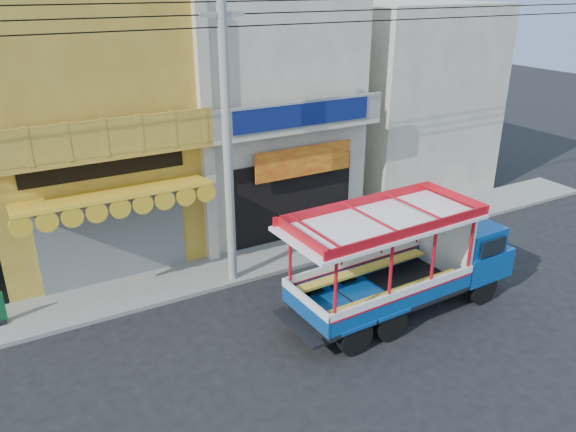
# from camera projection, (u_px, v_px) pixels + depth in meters

# --- Properties ---
(ground) EXTENTS (90.00, 90.00, 0.00)m
(ground) POSITION_uv_depth(u_px,v_px,m) (320.00, 326.00, 14.74)
(ground) COLOR black
(ground) RESTS_ON ground
(sidewalk) EXTENTS (30.00, 2.00, 0.12)m
(sidewalk) POSITION_uv_depth(u_px,v_px,m) (253.00, 262.00, 17.93)
(sidewalk) COLOR slate
(sidewalk) RESTS_ON ground
(shophouse_left) EXTENTS (6.00, 7.50, 8.24)m
(shophouse_left) POSITION_uv_depth(u_px,v_px,m) (81.00, 127.00, 17.73)
(shophouse_left) COLOR #AC7826
(shophouse_left) RESTS_ON ground
(shophouse_right) EXTENTS (6.00, 6.75, 8.24)m
(shophouse_right) POSITION_uv_depth(u_px,v_px,m) (252.00, 107.00, 20.45)
(shophouse_right) COLOR #AFA290
(shophouse_right) RESTS_ON ground
(party_pilaster) EXTENTS (0.35, 0.30, 8.00)m
(party_pilaster) POSITION_uv_depth(u_px,v_px,m) (207.00, 140.00, 16.63)
(party_pilaster) COLOR #AFA290
(party_pilaster) RESTS_ON ground
(filler_building_right) EXTENTS (6.00, 6.00, 7.60)m
(filler_building_right) POSITION_uv_depth(u_px,v_px,m) (400.00, 98.00, 23.76)
(filler_building_right) COLOR #AFA290
(filler_building_right) RESTS_ON ground
(utility_pole) EXTENTS (28.00, 0.26, 9.00)m
(utility_pole) POSITION_uv_depth(u_px,v_px,m) (231.00, 116.00, 15.05)
(utility_pole) COLOR gray
(utility_pole) RESTS_ON ground
(songthaew_truck) EXTENTS (6.77, 2.46, 3.12)m
(songthaew_truck) POSITION_uv_depth(u_px,v_px,m) (416.00, 257.00, 15.08)
(songthaew_truck) COLOR black
(songthaew_truck) RESTS_ON ground
(potted_plant_a) EXTENTS (0.95, 0.89, 0.85)m
(potted_plant_a) POSITION_uv_depth(u_px,v_px,m) (328.00, 223.00, 19.63)
(potted_plant_a) COLOR #1A5D22
(potted_plant_a) RESTS_ON sidewalk
(potted_plant_b) EXTENTS (0.72, 0.76, 1.08)m
(potted_plant_b) POSITION_uv_depth(u_px,v_px,m) (365.00, 223.00, 19.30)
(potted_plant_b) COLOR #1A5D22
(potted_plant_b) RESTS_ON sidewalk
(potted_plant_c) EXTENTS (0.70, 0.70, 0.90)m
(potted_plant_c) POSITION_uv_depth(u_px,v_px,m) (347.00, 220.00, 19.79)
(potted_plant_c) COLOR #1A5D22
(potted_plant_c) RESTS_ON sidewalk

